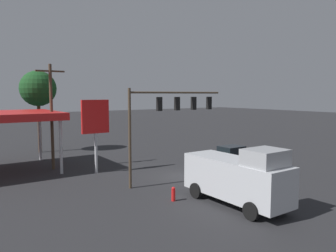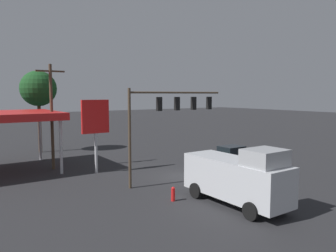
% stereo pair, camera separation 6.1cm
% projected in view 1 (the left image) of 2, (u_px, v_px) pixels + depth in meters
% --- Properties ---
extents(ground_plane, '(200.00, 200.00, 0.00)m').
position_uv_depth(ground_plane, '(182.00, 176.00, 25.87)').
color(ground_plane, '#262628').
extents(traffic_signal_assembly, '(8.20, 0.43, 6.90)m').
position_uv_depth(traffic_signal_assembly, '(169.00, 111.00, 24.02)').
color(traffic_signal_assembly, '#473828').
rests_on(traffic_signal_assembly, ground).
extents(utility_pole, '(2.40, 0.26, 9.02)m').
position_uv_depth(utility_pole, '(52.00, 114.00, 27.90)').
color(utility_pole, '#473828').
rests_on(utility_pole, ground).
extents(price_sign, '(2.30, 0.27, 6.03)m').
position_uv_depth(price_sign, '(95.00, 120.00, 26.64)').
color(price_sign, '#B7B7BC').
rests_on(price_sign, ground).
extents(sedan_far, '(4.41, 2.08, 1.93)m').
position_uv_depth(sedan_far, '(231.00, 157.00, 28.91)').
color(sedan_far, '#0C592D').
rests_on(sedan_far, ground).
extents(delivery_truck, '(2.59, 6.81, 3.58)m').
position_uv_depth(delivery_truck, '(238.00, 177.00, 19.02)').
color(delivery_truck, silver).
rests_on(delivery_truck, ground).
extents(street_tree, '(3.92, 3.92, 9.08)m').
position_uv_depth(street_tree, '(38.00, 89.00, 36.02)').
color(street_tree, '#4C331E').
rests_on(street_tree, ground).
extents(fire_hydrant, '(0.24, 0.24, 0.88)m').
position_uv_depth(fire_hydrant, '(173.00, 194.00, 19.88)').
color(fire_hydrant, red).
rests_on(fire_hydrant, ground).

